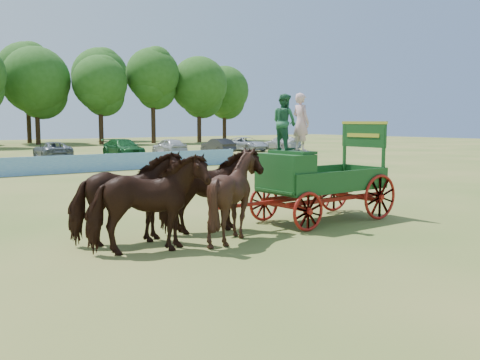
% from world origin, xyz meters
% --- Properties ---
extents(ground, '(160.00, 160.00, 0.00)m').
position_xyz_m(ground, '(0.00, 0.00, 0.00)').
color(ground, olive).
rests_on(ground, ground).
extents(horse_lead_left, '(2.92, 1.85, 2.28)m').
position_xyz_m(horse_lead_left, '(-4.66, -1.89, 1.14)').
color(horse_lead_left, black).
rests_on(horse_lead_left, ground).
extents(horse_lead_right, '(2.88, 1.72, 2.28)m').
position_xyz_m(horse_lead_right, '(-4.66, -0.79, 1.14)').
color(horse_lead_right, black).
rests_on(horse_lead_right, ground).
extents(horse_wheel_left, '(2.38, 2.20, 2.28)m').
position_xyz_m(horse_wheel_left, '(-2.26, -1.89, 1.14)').
color(horse_wheel_left, black).
rests_on(horse_wheel_left, ground).
extents(horse_wheel_right, '(2.85, 1.61, 2.28)m').
position_xyz_m(horse_wheel_right, '(-2.26, -0.79, 1.14)').
color(horse_wheel_right, black).
rests_on(horse_wheel_right, ground).
extents(farm_dray, '(6.00, 2.00, 3.77)m').
position_xyz_m(farm_dray, '(0.68, -1.31, 1.68)').
color(farm_dray, maroon).
rests_on(farm_dray, ground).
extents(sponsor_banner, '(26.00, 0.08, 1.05)m').
position_xyz_m(sponsor_banner, '(-1.00, 18.00, 0.53)').
color(sponsor_banner, '#226DB8').
rests_on(sponsor_banner, ground).
extents(parked_cars, '(55.18, 6.99, 1.58)m').
position_xyz_m(parked_cars, '(0.67, 29.97, 0.74)').
color(parked_cars, silver).
rests_on(parked_cars, ground).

